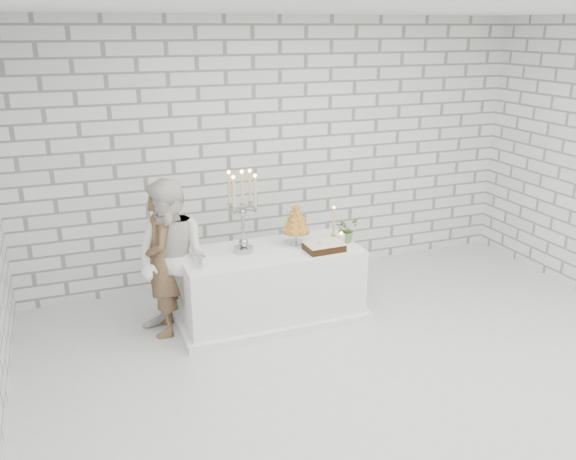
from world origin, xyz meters
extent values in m
cube|color=silver|center=(0.00, 0.00, 0.00)|extent=(6.00, 5.00, 0.01)
cube|color=white|center=(0.00, 0.00, 3.00)|extent=(6.00, 5.00, 0.01)
cube|color=white|center=(0.00, 2.50, 1.50)|extent=(6.00, 0.01, 3.00)
cube|color=white|center=(-0.52, 1.40, 0.38)|extent=(1.80, 0.80, 0.75)
imported|color=brown|center=(-1.58, 1.51, 0.75)|extent=(0.42, 0.59, 1.51)
imported|color=white|center=(-1.50, 1.39, 0.78)|extent=(0.96, 0.95, 1.56)
cube|color=black|center=(-0.02, 1.20, 0.79)|extent=(0.38, 0.28, 0.08)
cylinder|color=white|center=(0.21, 1.28, 0.81)|extent=(0.09, 0.09, 0.12)
cylinder|color=beige|center=(0.24, 1.53, 0.91)|extent=(0.06, 0.06, 0.32)
imported|color=#47763A|center=(0.30, 1.35, 0.89)|extent=(0.30, 0.28, 0.27)
camera|label=1|loc=(-2.35, -3.85, 2.88)|focal=37.04mm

